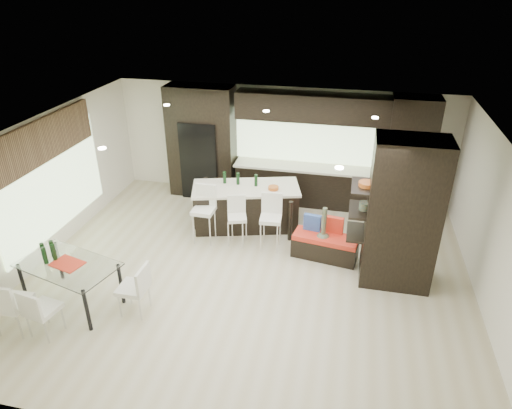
% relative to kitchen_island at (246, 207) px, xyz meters
% --- Properties ---
extents(ground, '(8.00, 8.00, 0.00)m').
position_rel_kitchen_island_xyz_m(ground, '(0.47, -1.75, -0.47)').
color(ground, '#C0B693').
rests_on(ground, ground).
extents(back_wall, '(8.00, 0.02, 2.70)m').
position_rel_kitchen_island_xyz_m(back_wall, '(0.47, 1.75, 0.88)').
color(back_wall, white).
rests_on(back_wall, ground).
extents(left_wall, '(0.02, 7.00, 2.70)m').
position_rel_kitchen_island_xyz_m(left_wall, '(-3.53, -1.75, 0.88)').
color(left_wall, white).
rests_on(left_wall, ground).
extents(right_wall, '(0.02, 7.00, 2.70)m').
position_rel_kitchen_island_xyz_m(right_wall, '(4.47, -1.75, 0.88)').
color(right_wall, white).
rests_on(right_wall, ground).
extents(ceiling, '(8.00, 7.00, 0.02)m').
position_rel_kitchen_island_xyz_m(ceiling, '(0.47, -1.75, 2.23)').
color(ceiling, white).
rests_on(ceiling, ground).
extents(window_left, '(0.04, 3.20, 1.90)m').
position_rel_kitchen_island_xyz_m(window_left, '(-3.49, -1.55, 0.88)').
color(window_left, '#B2D199').
rests_on(window_left, left_wall).
extents(window_back, '(3.40, 0.04, 1.20)m').
position_rel_kitchen_island_xyz_m(window_back, '(1.07, 1.71, 1.08)').
color(window_back, '#B2D199').
rests_on(window_back, back_wall).
extents(stone_accent, '(0.08, 3.00, 0.80)m').
position_rel_kitchen_island_xyz_m(stone_accent, '(-3.46, -1.55, 1.78)').
color(stone_accent, brown).
rests_on(stone_accent, left_wall).
extents(ceiling_spots, '(4.00, 3.00, 0.02)m').
position_rel_kitchen_island_xyz_m(ceiling_spots, '(0.47, -1.50, 2.21)').
color(ceiling_spots, white).
rests_on(ceiling_spots, ceiling).
extents(back_cabinetry, '(6.80, 0.68, 2.70)m').
position_rel_kitchen_island_xyz_m(back_cabinetry, '(0.97, 1.42, 0.88)').
color(back_cabinetry, black).
rests_on(back_cabinetry, ground).
extents(refrigerator, '(0.90, 0.68, 1.90)m').
position_rel_kitchen_island_xyz_m(refrigerator, '(-1.43, 1.37, 0.48)').
color(refrigerator, black).
rests_on(refrigerator, ground).
extents(partition_column, '(1.20, 0.80, 2.70)m').
position_rel_kitchen_island_xyz_m(partition_column, '(3.07, -1.35, 0.88)').
color(partition_column, black).
rests_on(partition_column, ground).
extents(kitchen_island, '(2.43, 1.53, 0.94)m').
position_rel_kitchen_island_xyz_m(kitchen_island, '(0.00, 0.00, 0.00)').
color(kitchen_island, black).
rests_on(kitchen_island, ground).
extents(stool_left, '(0.44, 0.44, 0.98)m').
position_rel_kitchen_island_xyz_m(stool_left, '(-0.69, -0.80, 0.02)').
color(stool_left, white).
rests_on(stool_left, ground).
extents(stool_mid, '(0.47, 0.47, 0.84)m').
position_rel_kitchen_island_xyz_m(stool_mid, '(0.00, -0.77, -0.05)').
color(stool_mid, white).
rests_on(stool_mid, ground).
extents(stool_right, '(0.45, 0.45, 0.94)m').
position_rel_kitchen_island_xyz_m(stool_right, '(0.69, -0.79, -0.00)').
color(stool_right, white).
rests_on(stool_right, ground).
extents(bench, '(1.31, 0.67, 0.48)m').
position_rel_kitchen_island_xyz_m(bench, '(1.80, -0.89, -0.23)').
color(bench, black).
rests_on(bench, ground).
extents(floor_vase, '(0.40, 0.40, 1.08)m').
position_rel_kitchen_island_xyz_m(floor_vase, '(1.74, -0.89, 0.07)').
color(floor_vase, '#4E5940').
rests_on(floor_vase, ground).
extents(dining_table, '(1.80, 1.30, 0.78)m').
position_rel_kitchen_island_xyz_m(dining_table, '(-2.23, -3.18, -0.08)').
color(dining_table, white).
rests_on(dining_table, ground).
extents(chair_near, '(0.51, 0.51, 0.81)m').
position_rel_kitchen_island_xyz_m(chair_near, '(-2.23, -3.94, -0.06)').
color(chair_near, white).
rests_on(chair_near, ground).
extents(chair_far, '(0.52, 0.52, 0.90)m').
position_rel_kitchen_island_xyz_m(chair_far, '(-2.73, -3.96, -0.02)').
color(chair_far, white).
rests_on(chair_far, ground).
extents(chair_end, '(0.45, 0.45, 0.83)m').
position_rel_kitchen_island_xyz_m(chair_end, '(-1.11, -3.18, -0.05)').
color(chair_end, white).
rests_on(chair_end, ground).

